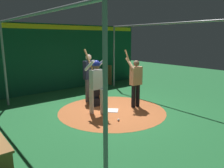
{
  "coord_description": "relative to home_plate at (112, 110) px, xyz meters",
  "views": [
    {
      "loc": [
        5.58,
        -4.59,
        2.48
      ],
      "look_at": [
        0.0,
        0.0,
        0.95
      ],
      "focal_mm": 34.97,
      "sensor_mm": 36.0,
      "label": 1
    }
  ],
  "objects": [
    {
      "name": "ground_plane",
      "position": [
        0.0,
        0.0,
        -0.01
      ],
      "size": [
        25.53,
        25.53,
        0.0
      ],
      "primitive_type": "plane",
      "color": "#216633"
    },
    {
      "name": "dirt_circle",
      "position": [
        0.0,
        0.0,
        -0.01
      ],
      "size": [
        3.7,
        3.7,
        0.01
      ],
      "primitive_type": "cylinder",
      "color": "#B76033",
      "rests_on": "ground"
    },
    {
      "name": "home_plate",
      "position": [
        0.0,
        0.0,
        0.0
      ],
      "size": [
        0.59,
        0.59,
        0.01
      ],
      "primitive_type": "cube",
      "rotation": [
        0.0,
        0.0,
        0.79
      ],
      "color": "white",
      "rests_on": "dirt_circle"
    },
    {
      "name": "batter",
      "position": [
        -0.1,
        -0.58,
        1.08
      ],
      "size": [
        0.68,
        0.49,
        2.13
      ],
      "color": "#BCBCC0",
      "rests_on": "ground"
    },
    {
      "name": "catcher",
      "position": [
        -0.87,
        -0.03,
        0.36
      ],
      "size": [
        0.58,
        0.4,
        0.95
      ],
      "color": "black",
      "rests_on": "ground"
    },
    {
      "name": "umpire",
      "position": [
        -1.5,
        0.06,
        1.04
      ],
      "size": [
        0.23,
        0.49,
        1.86
      ],
      "color": "#4C4C51",
      "rests_on": "ground"
    },
    {
      "name": "visitor",
      "position": [
        0.2,
        0.94,
        0.98
      ],
      "size": [
        0.57,
        0.51,
        2.07
      ],
      "rotation": [
        0.0,
        0.0,
        -0.11
      ],
      "color": "black",
      "rests_on": "ground"
    },
    {
      "name": "back_wall",
      "position": [
        -4.08,
        0.0,
        1.56
      ],
      "size": [
        0.22,
        9.53,
        3.12
      ],
      "color": "#0F472D",
      "rests_on": "ground"
    },
    {
      "name": "cage_frame",
      "position": [
        0.0,
        0.0,
        2.15
      ],
      "size": [
        6.09,
        5.29,
        3.06
      ],
      "color": "gray",
      "rests_on": "ground"
    },
    {
      "name": "bat_rack",
      "position": [
        -3.83,
        2.68,
        0.48
      ],
      "size": [
        1.06,
        0.21,
        1.05
      ],
      "color": "olive",
      "rests_on": "ground"
    },
    {
      "name": "baseball_0",
      "position": [
        0.88,
        -0.47,
        0.03
      ],
      "size": [
        0.07,
        0.07,
        0.07
      ],
      "primitive_type": "sphere",
      "color": "white",
      "rests_on": "dirt_circle"
    }
  ]
}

